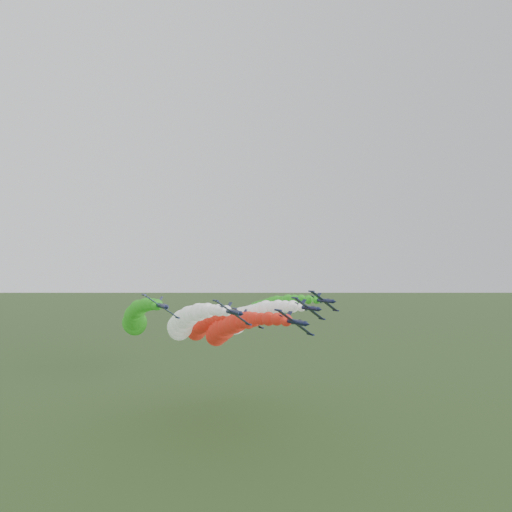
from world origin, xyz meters
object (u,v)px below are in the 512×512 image
object	(u,v)px
jet_lead	(226,329)
jet_inner_left	(184,323)
jet_inner_right	(243,319)
jet_outer_right	(259,312)
jet_outer_left	(136,318)
jet_trail	(202,325)

from	to	relation	value
jet_lead	jet_inner_left	size ratio (longest dim) A/B	0.99
jet_inner_right	jet_outer_right	bearing A→B (deg)	38.70
jet_outer_left	jet_inner_left	bearing A→B (deg)	-40.54
jet_outer_left	jet_trail	bearing A→B (deg)	16.07
jet_lead	jet_outer_right	world-z (taller)	jet_outer_right
jet_lead	jet_outer_right	distance (m)	29.38
jet_inner_right	jet_outer_right	size ratio (longest dim) A/B	1.00
jet_outer_left	jet_outer_right	bearing A→B (deg)	0.71
jet_outer_right	jet_trail	size ratio (longest dim) A/B	1.00
jet_lead	jet_trail	world-z (taller)	jet_lead
jet_outer_left	jet_trail	xyz separation A→B (m)	(23.10, 6.65, -3.81)
jet_outer_right	jet_inner_left	bearing A→B (deg)	-160.19
jet_inner_right	jet_trail	bearing A→B (deg)	122.11
jet_inner_right	jet_trail	xyz separation A→B (m)	(-8.45, 13.47, -2.91)
jet_outer_right	jet_outer_left	bearing A→B (deg)	-179.29
jet_outer_right	jet_inner_right	bearing A→B (deg)	-141.30
jet_inner_left	jet_inner_right	world-z (taller)	jet_inner_left
jet_outer_left	jet_trail	size ratio (longest dim) A/B	1.00
jet_outer_left	jet_outer_right	size ratio (longest dim) A/B	1.00
jet_lead	jet_inner_right	size ratio (longest dim) A/B	1.00
jet_outer_right	jet_lead	bearing A→B (deg)	-134.38
jet_inner_right	jet_trail	distance (m)	16.17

